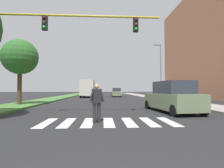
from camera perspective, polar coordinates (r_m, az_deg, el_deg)
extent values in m
plane|color=#262628|center=(30.64, -2.67, -4.55)|extent=(140.00, 140.00, 0.00)
cube|color=silver|center=(7.97, -21.42, -12.18)|extent=(0.45, 2.20, 0.01)
cube|color=silver|center=(7.74, -14.92, -12.55)|extent=(0.45, 2.20, 0.01)
cube|color=silver|center=(7.61, -8.11, -12.78)|extent=(0.45, 2.20, 0.01)
cube|color=silver|center=(7.59, -1.15, -12.83)|extent=(0.45, 2.20, 0.01)
cube|color=silver|center=(7.67, 5.75, -12.70)|extent=(0.45, 2.20, 0.01)
cube|color=silver|center=(7.86, 12.40, -12.40)|extent=(0.45, 2.20, 0.01)
cube|color=silver|center=(8.14, 18.65, -11.98)|extent=(0.45, 2.20, 0.01)
cube|color=#477A38|center=(29.54, -17.39, -4.42)|extent=(3.18, 64.00, 0.15)
cylinder|color=#4C3823|center=(16.78, -28.92, -0.51)|extent=(0.36, 0.36, 3.24)
sphere|color=#2D6628|center=(17.02, -28.79, 8.07)|extent=(3.07, 3.07, 3.07)
cube|color=#9E9991|center=(29.84, 13.22, -4.43)|extent=(3.00, 64.00, 0.15)
cylinder|color=gold|center=(10.25, -11.32, 21.77)|extent=(9.18, 0.12, 0.12)
cube|color=black|center=(10.48, -21.88, 18.66)|extent=(0.28, 0.20, 0.80)
sphere|color=#4C0C0C|center=(10.47, -22.09, 20.22)|extent=(0.16, 0.16, 0.16)
sphere|color=#4C380F|center=(10.38, -22.11, 18.88)|extent=(0.16, 0.16, 0.16)
sphere|color=#19D833|center=(10.29, -22.12, 17.53)|extent=(0.16, 0.16, 0.16)
cube|color=black|center=(10.16, 8.04, 19.24)|extent=(0.28, 0.20, 0.80)
sphere|color=#4C0C0C|center=(10.14, 8.18, 20.85)|extent=(0.16, 0.16, 0.16)
sphere|color=#4C380F|center=(10.05, 8.19, 19.48)|extent=(0.16, 0.16, 0.16)
sphere|color=#19D833|center=(9.96, 8.19, 18.08)|extent=(0.16, 0.16, 0.16)
cylinder|color=slate|center=(23.82, 16.25, 4.14)|extent=(0.14, 0.14, 7.50)
cube|color=gray|center=(24.31, 15.03, 12.76)|extent=(0.90, 0.24, 0.16)
cylinder|color=#262628|center=(7.51, -4.44, -9.69)|extent=(0.21, 0.21, 0.85)
cylinder|color=#262628|center=(7.42, -6.00, -9.78)|extent=(0.21, 0.21, 0.85)
cube|color=#262628|center=(7.40, -5.20, -4.09)|extent=(0.45, 0.38, 0.62)
cylinder|color=#262628|center=(7.50, -3.53, -3.82)|extent=(0.28, 0.20, 0.58)
cylinder|color=#262628|center=(7.30, -6.92, -3.87)|extent=(0.28, 0.20, 0.58)
sphere|color=tan|center=(7.39, -5.19, -0.83)|extent=(0.29, 0.29, 0.22)
cube|color=gray|center=(11.55, 19.51, -5.45)|extent=(2.40, 4.78, 0.96)
cube|color=#2D333D|center=(11.33, 20.02, -1.09)|extent=(1.94, 2.70, 0.79)
cylinder|color=black|center=(12.88, 12.07, -6.83)|extent=(0.29, 0.66, 0.64)
cylinder|color=black|center=(13.61, 18.94, -6.50)|extent=(0.29, 0.66, 0.64)
cylinder|color=black|center=(9.55, 20.36, -8.52)|extent=(0.29, 0.66, 0.64)
cylinder|color=black|center=(10.52, 28.68, -7.78)|extent=(0.29, 0.66, 0.64)
cube|color=gray|center=(33.04, 1.48, -3.25)|extent=(1.84, 4.29, 0.83)
cube|color=#2D333D|center=(33.25, 1.46, -1.94)|extent=(1.57, 1.95, 0.68)
cylinder|color=black|center=(31.44, 3.06, -3.90)|extent=(0.24, 0.65, 0.64)
cylinder|color=black|center=(31.35, 0.21, -3.90)|extent=(0.24, 0.65, 0.64)
cylinder|color=black|center=(34.77, 2.62, -3.70)|extent=(0.24, 0.65, 0.64)
cylinder|color=black|center=(34.69, 0.05, -3.70)|extent=(0.24, 0.65, 0.64)
cube|color=#B7B7BC|center=(43.01, 1.88, -2.92)|extent=(1.88, 4.37, 0.83)
cube|color=#2D333D|center=(43.22, 1.84, -1.92)|extent=(1.61, 1.98, 0.68)
cylinder|color=black|center=(41.42, 3.26, -3.40)|extent=(0.24, 0.65, 0.64)
cylinder|color=black|center=(41.23, 1.03, -3.41)|extent=(0.24, 0.65, 0.64)
cylinder|color=black|center=(44.81, 2.66, -3.28)|extent=(0.24, 0.65, 0.64)
cylinder|color=black|center=(44.64, 0.60, -3.29)|extent=(0.24, 0.65, 0.64)
cube|color=#B7B7BC|center=(33.25, -7.85, -1.82)|extent=(2.30, 2.00, 2.20)
cube|color=beige|center=(30.17, -8.33, -1.25)|extent=(2.30, 4.20, 2.70)
cylinder|color=black|center=(33.37, -9.66, -3.53)|extent=(0.30, 0.90, 0.90)
cylinder|color=black|center=(33.20, -6.05, -3.55)|extent=(0.30, 0.90, 0.90)
cylinder|color=black|center=(29.25, -10.58, -3.77)|extent=(0.30, 0.90, 0.90)
cylinder|color=black|center=(29.06, -6.46, -3.80)|extent=(0.30, 0.90, 0.90)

